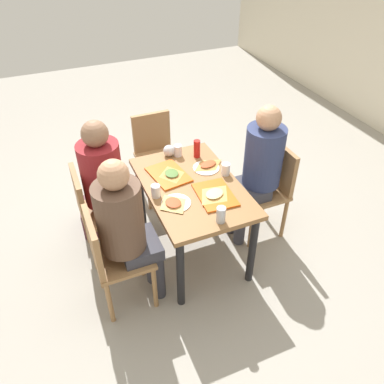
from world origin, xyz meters
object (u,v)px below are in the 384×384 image
(foil_bundle, at_px, (169,151))
(handbag, at_px, (91,216))
(plastic_cup_b, at_px, (156,191))
(soda_can, at_px, (221,215))
(person_far_side, at_px, (259,165))
(tray_red_far, at_px, (215,195))
(pizza_slice_c, at_px, (208,165))
(plastic_cup_c, at_px, (178,151))
(person_in_brown_jacket, at_px, (126,224))
(paper_plate_near_edge, at_px, (176,203))
(person_in_red, at_px, (108,180))
(pizza_slice_d, at_px, (173,203))
(chair_near_left, at_px, (95,208))
(condiment_bottle, at_px, (197,149))
(chair_left_end, at_px, (155,150))
(chair_far_side, at_px, (270,184))
(tray_red_near, at_px, (168,174))
(plastic_cup_a, at_px, (226,169))
(chair_near_right, at_px, (111,255))
(pizza_slice_a, at_px, (172,174))
(paper_plate_center, at_px, (206,168))
(pizza_slice_b, at_px, (214,194))
(main_table, at_px, (192,195))

(foil_bundle, xyz_separation_m, handbag, (-0.16, -0.74, -0.63))
(plastic_cup_b, relative_size, soda_can, 0.82)
(person_far_side, height_order, tray_red_far, person_far_side)
(pizza_slice_c, bearing_deg, plastic_cup_c, -146.30)
(person_in_brown_jacket, height_order, paper_plate_near_edge, person_in_brown_jacket)
(person_in_red, xyz_separation_m, foil_bundle, (-0.19, 0.59, 0.02))
(pizza_slice_d, height_order, soda_can, soda_can)
(chair_near_left, xyz_separation_m, condiment_bottle, (-0.08, 0.94, 0.29))
(chair_left_end, xyz_separation_m, condiment_bottle, (0.58, 0.20, 0.29))
(tray_red_far, bearing_deg, pizza_slice_d, -93.27)
(soda_can, distance_m, condiment_bottle, 0.85)
(chair_far_side, distance_m, tray_red_near, 0.92)
(tray_red_far, relative_size, pizza_slice_c, 1.50)
(person_in_red, height_order, plastic_cup_a, person_in_red)
(chair_near_right, bearing_deg, plastic_cup_a, 106.20)
(pizza_slice_a, height_order, soda_can, soda_can)
(person_in_red, relative_size, tray_red_far, 3.54)
(paper_plate_center, xyz_separation_m, pizza_slice_d, (0.34, -0.42, 0.01))
(chair_left_end, height_order, pizza_slice_d, chair_left_end)
(plastic_cup_c, bearing_deg, chair_left_end, -173.76)
(person_far_side, relative_size, plastic_cup_a, 12.74)
(plastic_cup_b, height_order, soda_can, soda_can)
(chair_left_end, bearing_deg, pizza_slice_d, -11.36)
(tray_red_far, relative_size, soda_can, 2.95)
(person_in_brown_jacket, distance_m, plastic_cup_a, 0.96)
(pizza_slice_d, bearing_deg, pizza_slice_c, 128.82)
(plastic_cup_c, height_order, condiment_bottle, condiment_bottle)
(chair_far_side, distance_m, pizza_slice_c, 0.60)
(chair_near_left, xyz_separation_m, person_in_red, (0.00, 0.14, 0.25))
(tray_red_far, height_order, plastic_cup_a, plastic_cup_a)
(person_in_brown_jacket, relative_size, tray_red_near, 3.54)
(person_in_red, height_order, foil_bundle, person_in_red)
(chair_near_right, height_order, person_in_red, person_in_red)
(chair_near_right, bearing_deg, tray_red_far, 95.58)
(person_in_brown_jacket, height_order, soda_can, person_in_brown_jacket)
(paper_plate_center, bearing_deg, person_in_red, -97.88)
(person_in_red, bearing_deg, person_in_brown_jacket, 0.00)
(person_far_side, relative_size, pizza_slice_c, 5.29)
(plastic_cup_b, distance_m, soda_can, 0.55)
(person_in_red, height_order, pizza_slice_b, person_in_red)
(pizza_slice_a, bearing_deg, pizza_slice_d, -18.78)
(chair_near_left, bearing_deg, tray_red_near, 82.33)
(main_table, xyz_separation_m, handbag, (-0.63, -0.76, -0.48))
(plastic_cup_a, distance_m, soda_can, 0.58)
(main_table, bearing_deg, paper_plate_center, 130.02)
(handbag, bearing_deg, plastic_cup_a, 60.65)
(main_table, relative_size, pizza_slice_d, 5.20)
(pizza_slice_d, height_order, condiment_bottle, condiment_bottle)
(chair_near_left, height_order, chair_near_right, same)
(pizza_slice_b, bearing_deg, foil_bundle, -170.31)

